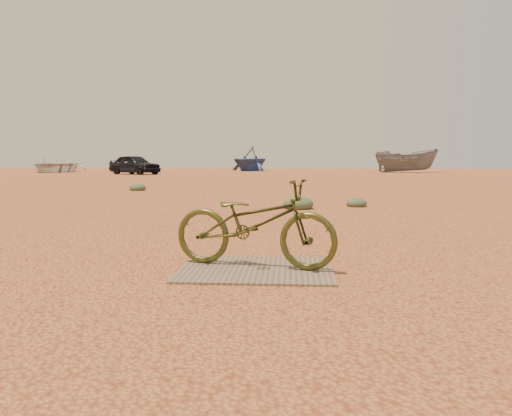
# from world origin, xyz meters

# --- Properties ---
(ground) EXTENTS (120.00, 120.00, 0.00)m
(ground) POSITION_xyz_m (0.00, 0.00, 0.00)
(ground) COLOR #C27A46
(ground) RESTS_ON ground
(plywood_board) EXTENTS (1.50, 1.21, 0.02)m
(plywood_board) POSITION_xyz_m (-0.54, 0.55, 0.01)
(plywood_board) COLOR #796352
(plywood_board) RESTS_ON ground
(bicycle) EXTENTS (1.77, 0.98, 0.88)m
(bicycle) POSITION_xyz_m (-0.56, 0.64, 0.46)
(bicycle) COLOR #42451C
(bicycle) RESTS_ON plywood_board
(car) EXTENTS (4.62, 3.74, 1.48)m
(car) POSITION_xyz_m (-11.95, 32.70, 0.74)
(car) COLOR black
(car) RESTS_ON ground
(boat_near_left) EXTENTS (4.44, 6.11, 1.24)m
(boat_near_left) POSITION_xyz_m (-20.95, 38.27, 0.62)
(boat_near_left) COLOR beige
(boat_near_left) RESTS_ON ground
(boat_far_left) EXTENTS (5.85, 5.96, 2.38)m
(boat_far_left) POSITION_xyz_m (-4.12, 44.16, 1.19)
(boat_far_left) COLOR #344D7E
(boat_far_left) RESTS_ON ground
(boat_mid_right) EXTENTS (5.48, 3.00, 2.01)m
(boat_mid_right) POSITION_xyz_m (9.68, 39.46, 1.00)
(boat_mid_right) COLOR slate
(boat_mid_right) RESTS_ON ground
(kale_a) EXTENTS (0.67, 0.67, 0.37)m
(kale_a) POSITION_xyz_m (-0.02, 6.85, 0.00)
(kale_a) COLOR #4B5F41
(kale_a) RESTS_ON ground
(kale_b) EXTENTS (0.48, 0.48, 0.27)m
(kale_b) POSITION_xyz_m (1.34, 7.46, 0.00)
(kale_b) COLOR #4B5F41
(kale_b) RESTS_ON ground
(kale_c) EXTENTS (0.60, 0.60, 0.33)m
(kale_c) POSITION_xyz_m (-5.65, 13.16, 0.00)
(kale_c) COLOR #4B5F41
(kale_c) RESTS_ON ground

